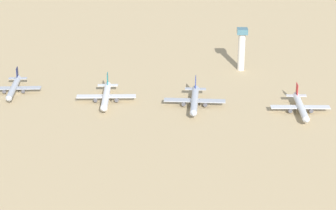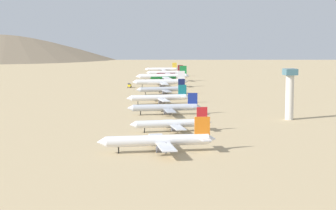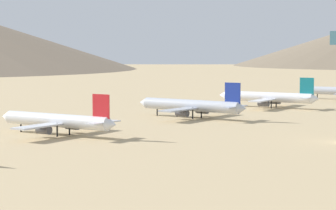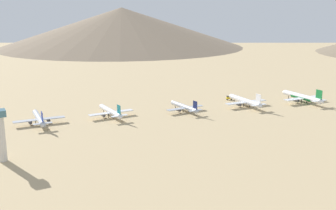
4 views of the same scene
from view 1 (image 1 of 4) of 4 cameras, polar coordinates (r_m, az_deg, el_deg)
ground_plane at (r=442.54m, az=-12.33°, el=0.92°), size 2772.45×2772.45×0.00m
parked_jet_4 at (r=441.70m, az=-12.71°, el=1.41°), size 41.73×33.91×12.03m
parked_jet_5 at (r=418.79m, az=-5.18°, el=0.75°), size 45.00×36.53×12.98m
parked_jet_6 at (r=410.96m, az=2.23°, el=0.40°), size 45.87×37.23×13.23m
parked_jet_7 at (r=409.40m, az=10.99°, el=-0.15°), size 43.20×35.00×12.49m
control_tower at (r=471.34m, az=6.15°, el=4.82°), size 7.20×7.20×29.62m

